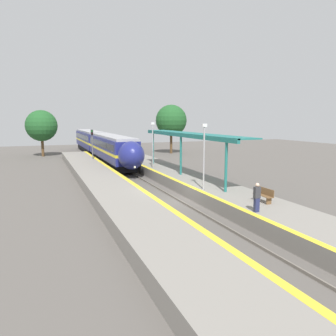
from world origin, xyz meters
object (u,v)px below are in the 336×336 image
(lamppost_mid, at_px, (153,142))
(train, at_px, (100,144))
(person_waiting, at_px, (257,197))
(railway_signal, at_px, (92,144))
(platform_bench, at_px, (264,195))
(lamppost_near, at_px, (204,152))

(lamppost_mid, bearing_deg, train, 97.35)
(person_waiting, bearing_deg, railway_signal, 99.25)
(person_waiting, xyz_separation_m, lamppost_mid, (0.04, 18.00, 1.95))
(platform_bench, height_order, railway_signal, railway_signal)
(railway_signal, bearing_deg, person_waiting, -80.75)
(railway_signal, xyz_separation_m, lamppost_mid, (4.70, -10.63, 0.87))
(platform_bench, relative_size, lamppost_mid, 0.32)
(platform_bench, relative_size, lamppost_near, 0.32)
(train, distance_m, lamppost_near, 30.05)
(person_waiting, distance_m, lamppost_mid, 18.11)
(train, xyz_separation_m, lamppost_mid, (2.37, -18.36, 1.44))
(person_waiting, bearing_deg, lamppost_near, 89.68)
(railway_signal, relative_size, lamppost_mid, 0.98)
(platform_bench, xyz_separation_m, person_waiting, (-1.82, -1.68, 0.39))
(railway_signal, bearing_deg, lamppost_mid, -66.17)
(train, relative_size, railway_signal, 8.42)
(person_waiting, relative_size, lamppost_mid, 0.34)
(train, distance_m, platform_bench, 34.94)
(train, relative_size, lamppost_near, 8.25)
(train, height_order, platform_bench, train)
(platform_bench, bearing_deg, train, 96.82)
(platform_bench, height_order, lamppost_near, lamppost_near)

